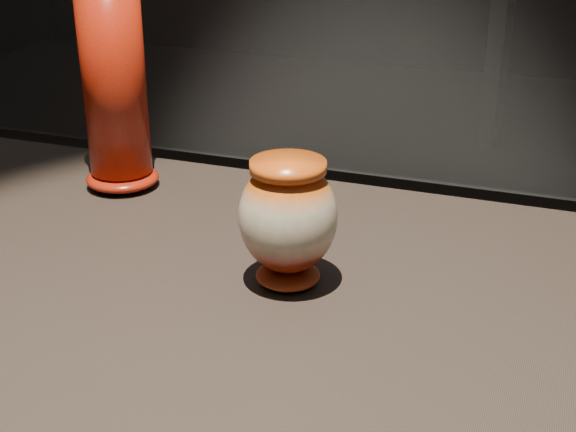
% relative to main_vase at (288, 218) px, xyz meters
% --- Properties ---
extents(main_vase, '(0.12, 0.12, 0.16)m').
position_rel_main_vase_xyz_m(main_vase, '(0.00, 0.00, 0.00)').
color(main_vase, maroon).
rests_on(main_vase, display_plinth).
extents(tall_vase, '(0.13, 0.13, 0.36)m').
position_rel_main_vase_xyz_m(tall_vase, '(-0.35, 0.21, 0.09)').
color(tall_vase, red).
rests_on(tall_vase, display_plinth).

